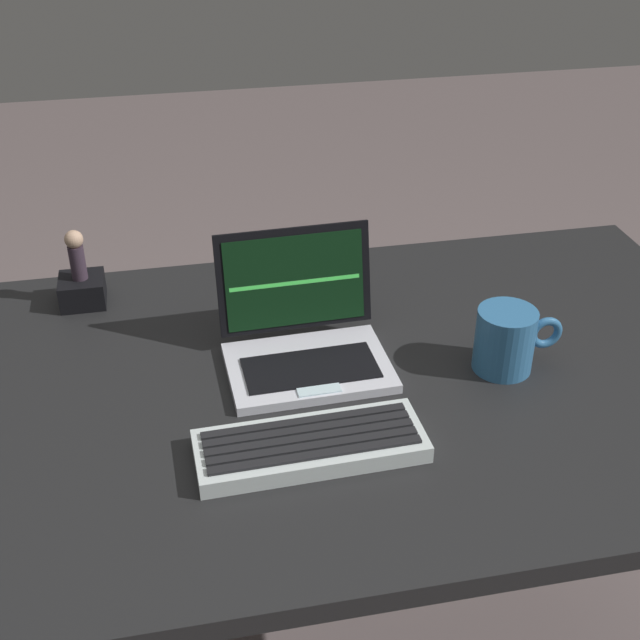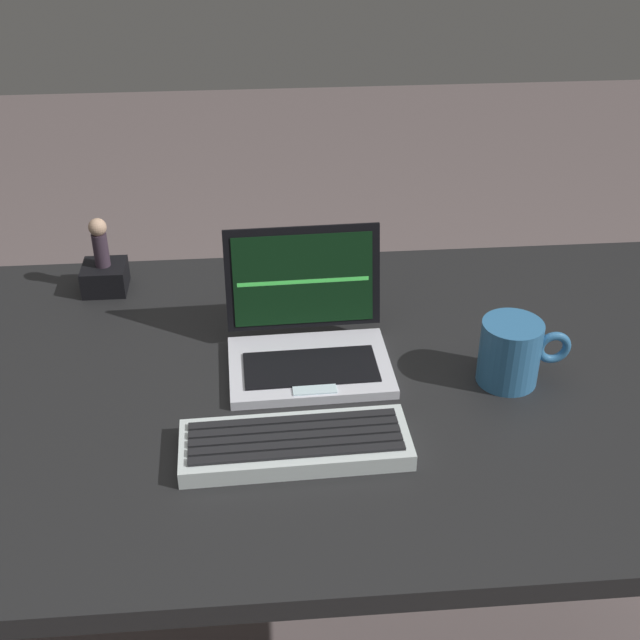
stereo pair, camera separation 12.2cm
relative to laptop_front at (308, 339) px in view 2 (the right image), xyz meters
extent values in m
cube|color=black|center=(-0.02, -0.05, -0.06)|extent=(1.48, 0.82, 0.03)
cylinder|color=black|center=(0.66, 0.30, -0.43)|extent=(0.05, 0.05, 0.71)
cube|color=silver|center=(0.00, -0.03, -0.03)|extent=(0.25, 0.18, 0.01)
cube|color=black|center=(0.00, -0.04, -0.02)|extent=(0.20, 0.10, 0.00)
cube|color=silver|center=(0.00, -0.10, -0.02)|extent=(0.06, 0.03, 0.00)
cube|color=black|center=(0.00, 0.07, 0.07)|extent=(0.24, 0.05, 0.16)
cube|color=black|center=(0.00, 0.07, 0.07)|extent=(0.22, 0.04, 0.14)
cube|color=#4CF259|center=(0.00, 0.06, 0.06)|extent=(0.21, 0.01, 0.01)
cube|color=silver|center=(-0.03, -0.22, -0.03)|extent=(0.31, 0.12, 0.02)
cube|color=black|center=(-0.03, -0.25, -0.01)|extent=(0.28, 0.02, 0.00)
cube|color=black|center=(-0.03, -0.23, -0.01)|extent=(0.28, 0.02, 0.00)
cube|color=black|center=(-0.03, -0.22, -0.01)|extent=(0.28, 0.02, 0.00)
cube|color=black|center=(-0.03, -0.20, -0.01)|extent=(0.28, 0.02, 0.00)
cube|color=black|center=(-0.03, -0.18, -0.01)|extent=(0.28, 0.02, 0.00)
cube|color=black|center=(-0.34, 0.25, -0.02)|extent=(0.08, 0.08, 0.05)
cylinder|color=#3A2C3A|center=(-0.34, 0.25, 0.04)|extent=(0.03, 0.03, 0.06)
sphere|color=tan|center=(-0.34, 0.25, 0.08)|extent=(0.03, 0.03, 0.03)
cylinder|color=teal|center=(0.29, -0.08, 0.01)|extent=(0.09, 0.09, 0.10)
torus|color=teal|center=(0.36, -0.08, 0.02)|extent=(0.05, 0.01, 0.05)
camera|label=1|loc=(-0.19, -1.06, 0.71)|focal=47.33mm
camera|label=2|loc=(-0.07, -1.08, 0.71)|focal=47.33mm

